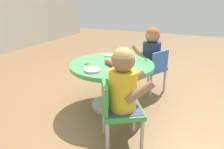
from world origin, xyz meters
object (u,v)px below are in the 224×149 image
seated_child_right (151,49)px  rolling_pin (110,63)px  seated_child_left (123,82)px  child_chair_right (153,68)px  craft_table (112,75)px  craft_scissors (143,60)px  child_chair_left (118,109)px

seated_child_right → rolling_pin: 0.66m
seated_child_left → rolling_pin: 0.54m
child_chair_right → seated_child_right: (0.02, 0.04, 0.23)m
craft_table → seated_child_left: bearing=-148.1°
seated_child_left → craft_scissors: bearing=5.0°
seated_child_right → rolling_pin: seated_child_right is taller
child_chair_left → child_chair_right: (1.06, -0.02, 0.00)m
child_chair_left → rolling_pin: size_ratio=2.75×
child_chair_left → rolling_pin: 0.57m
child_chair_left → craft_scissors: child_chair_left is taller
craft_table → child_chair_right: bearing=-30.1°
seated_child_left → craft_scissors: size_ratio=3.67×
child_chair_left → seated_child_left: seated_child_left is taller
craft_table → rolling_pin: 0.16m
child_chair_left → seated_child_right: 1.10m
child_chair_right → rolling_pin: size_ratio=2.75×
child_chair_right → craft_scissors: (-0.29, 0.05, 0.18)m
seated_child_right → rolling_pin: (-0.61, 0.25, -0.02)m
child_chair_right → craft_scissors: child_chair_right is taller
seated_child_right → craft_table: bearing=153.7°
craft_scissors → child_chair_right: bearing=-10.0°
rolling_pin → craft_scissors: 0.39m
craft_table → seated_child_right: (0.54, -0.27, 0.17)m
craft_table → seated_child_left: (-0.51, -0.32, 0.17)m
craft_table → seated_child_left: 0.63m
child_chair_right → craft_table: bearing=149.9°
rolling_pin → craft_scissors: bearing=-37.9°
craft_table → child_chair_left: (-0.53, -0.29, -0.06)m
seated_child_left → seated_child_right: bearing=2.8°
child_chair_left → rolling_pin: child_chair_left is taller
seated_child_right → child_chair_left: bearing=-179.1°
seated_child_right → seated_child_left: bearing=-177.2°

